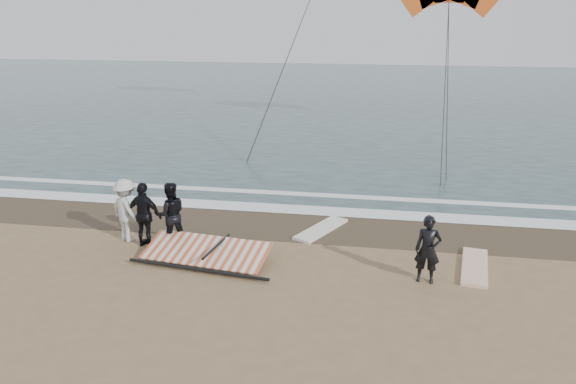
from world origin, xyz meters
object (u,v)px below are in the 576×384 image
object	(u,v)px
board_cream	(321,229)
sail_rig	(205,252)
board_white	(475,267)
man_main	(428,249)

from	to	relation	value
board_cream	sail_rig	world-z (taller)	sail_rig
board_white	sail_rig	size ratio (longest dim) A/B	0.59
board_cream	sail_rig	xyz separation A→B (m)	(-2.93, -2.57, 0.15)
man_main	board_cream	distance (m)	4.29
man_main	board_white	xyz separation A→B (m)	(1.34, 0.98, -0.83)
man_main	sail_rig	bearing A→B (deg)	-178.14
man_main	board_cream	world-z (taller)	man_main
man_main	sail_rig	distance (m)	5.97
board_cream	sail_rig	distance (m)	3.90
man_main	sail_rig	xyz separation A→B (m)	(-5.92, 0.39, -0.68)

